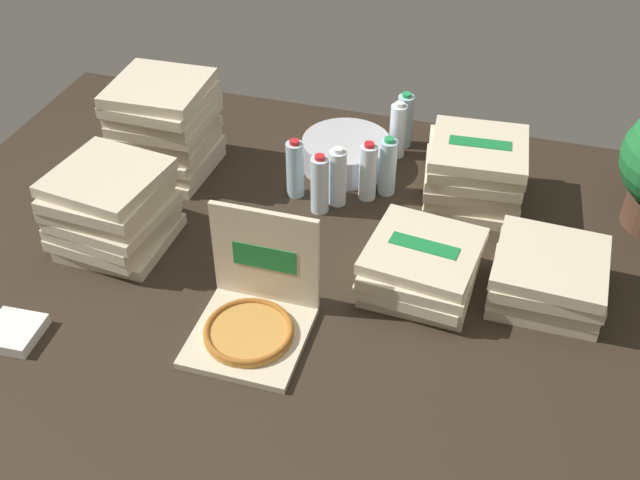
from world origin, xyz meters
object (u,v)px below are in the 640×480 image
object	(u,v)px
water_bottle_4	(368,172)
water_bottle_5	(295,169)
pizza_stack_left_mid	(421,267)
pizza_stack_left_near	(548,276)
water_bottle_0	(320,185)
water_bottle_6	(338,177)
ice_bucket	(346,153)
napkin_pile	(14,332)
pizza_stack_right_far	(112,209)
open_pizza_box	(254,311)
pizza_stack_center_near	(165,127)
water_bottle_3	(398,130)
water_bottle_1	(405,121)
water_bottle_2	(388,167)
pizza_stack_left_far	(474,172)

from	to	relation	value
water_bottle_4	water_bottle_5	bearing A→B (deg)	-167.32
pizza_stack_left_mid	pizza_stack_left_near	bearing A→B (deg)	10.35
water_bottle_0	water_bottle_6	world-z (taller)	same
water_bottle_4	water_bottle_6	xyz separation A→B (m)	(-0.10, -0.07, 0.00)
ice_bucket	napkin_pile	xyz separation A→B (m)	(-0.75, -1.22, -0.04)
pizza_stack_left_near	napkin_pile	distance (m)	1.71
pizza_stack_left_near	ice_bucket	xyz separation A→B (m)	(-0.83, 0.56, -0.02)
ice_bucket	water_bottle_6	xyz separation A→B (m)	(0.03, -0.25, 0.06)
pizza_stack_right_far	water_bottle_5	world-z (taller)	pizza_stack_right_far
open_pizza_box	napkin_pile	size ratio (longest dim) A/B	2.30
water_bottle_4	water_bottle_0	bearing A→B (deg)	-138.53
pizza_stack_left_near	napkin_pile	xyz separation A→B (m)	(-1.57, -0.66, -0.07)
pizza_stack_center_near	water_bottle_0	bearing A→B (deg)	-8.96
water_bottle_0	water_bottle_4	world-z (taller)	same
water_bottle_0	water_bottle_4	distance (m)	0.20
pizza_stack_center_near	ice_bucket	bearing A→B (deg)	17.15
water_bottle_3	ice_bucket	bearing A→B (deg)	-141.57
water_bottle_1	water_bottle_5	xyz separation A→B (m)	(-0.33, -0.47, 0.00)
water_bottle_2	pizza_stack_right_far	bearing A→B (deg)	-146.03
water_bottle_1	water_bottle_5	size ratio (longest dim) A/B	1.00
pizza_stack_center_near	water_bottle_5	world-z (taller)	pizza_stack_center_near
open_pizza_box	pizza_stack_left_far	size ratio (longest dim) A/B	0.94
pizza_stack_right_far	pizza_stack_left_mid	size ratio (longest dim) A/B	1.02
pizza_stack_center_near	water_bottle_2	xyz separation A→B (m)	(0.89, 0.08, -0.07)
water_bottle_6	napkin_pile	bearing A→B (deg)	-129.03
pizza_stack_left_near	open_pizza_box	bearing A→B (deg)	-154.56
water_bottle_4	napkin_pile	xyz separation A→B (m)	(-0.88, -1.03, -0.10)
pizza_stack_left_mid	water_bottle_3	bearing A→B (deg)	107.28
water_bottle_0	water_bottle_1	distance (m)	0.59
pizza_stack_left_near	pizza_stack_left_mid	bearing A→B (deg)	-169.65
pizza_stack_left_far	water_bottle_3	bearing A→B (deg)	146.06
water_bottle_4	water_bottle_3	bearing A→B (deg)	81.58
ice_bucket	water_bottle_6	bearing A→B (deg)	-82.74
open_pizza_box	pizza_stack_right_far	xyz separation A→B (m)	(-0.62, 0.26, 0.07)
pizza_stack_left_near	water_bottle_5	distance (m)	1.01
pizza_stack_left_mid	water_bottle_3	world-z (taller)	water_bottle_3
pizza_stack_right_far	water_bottle_1	size ratio (longest dim) A/B	1.66
ice_bucket	water_bottle_3	size ratio (longest dim) A/B	1.46
water_bottle_0	pizza_stack_left_mid	bearing A→B (deg)	-35.50
pizza_stack_left_near	ice_bucket	world-z (taller)	pizza_stack_left_near
pizza_stack_center_near	ice_bucket	size ratio (longest dim) A/B	1.07
pizza_stack_left_far	water_bottle_1	distance (m)	0.46
pizza_stack_center_near	napkin_pile	xyz separation A→B (m)	(-0.06, -1.00, -0.17)
pizza_stack_left_far	water_bottle_3	world-z (taller)	pizza_stack_left_far
ice_bucket	water_bottle_0	distance (m)	0.32
pizza_stack_left_mid	water_bottle_0	size ratio (longest dim) A/B	1.64
water_bottle_5	pizza_stack_left_far	bearing A→B (deg)	13.55
water_bottle_2	water_bottle_5	xyz separation A→B (m)	(-0.34, -0.11, 0.00)
pizza_stack_left_mid	water_bottle_5	world-z (taller)	water_bottle_5
water_bottle_2	water_bottle_1	bearing A→B (deg)	90.81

